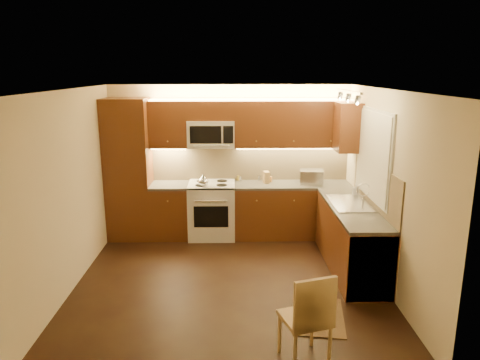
{
  "coord_description": "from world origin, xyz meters",
  "views": [
    {
      "loc": [
        0.05,
        -5.45,
        2.73
      ],
      "look_at": [
        0.15,
        0.55,
        1.25
      ],
      "focal_mm": 33.47,
      "sensor_mm": 36.0,
      "label": 1
    }
  ],
  "objects_px": {
    "microwave": "(211,134)",
    "knife_block": "(266,177)",
    "stove": "(212,210)",
    "sink": "(350,199)",
    "toaster_oven": "(312,177)",
    "dining_chair": "(305,316)",
    "kettle": "(203,180)",
    "soap_bottle": "(356,190)"
  },
  "relations": [
    {
      "from": "stove",
      "to": "soap_bottle",
      "type": "xyz_separation_m",
      "value": [
        2.19,
        -0.69,
        0.53
      ]
    },
    {
      "from": "stove",
      "to": "toaster_oven",
      "type": "height_order",
      "value": "toaster_oven"
    },
    {
      "from": "knife_block",
      "to": "dining_chair",
      "type": "height_order",
      "value": "knife_block"
    },
    {
      "from": "microwave",
      "to": "sink",
      "type": "bearing_deg",
      "value": -32.21
    },
    {
      "from": "stove",
      "to": "dining_chair",
      "type": "bearing_deg",
      "value": -72.92
    },
    {
      "from": "stove",
      "to": "soap_bottle",
      "type": "bearing_deg",
      "value": -17.49
    },
    {
      "from": "microwave",
      "to": "dining_chair",
      "type": "height_order",
      "value": "microwave"
    },
    {
      "from": "knife_block",
      "to": "stove",
      "type": "bearing_deg",
      "value": 174.67
    },
    {
      "from": "stove",
      "to": "kettle",
      "type": "relative_size",
      "value": 4.69
    },
    {
      "from": "stove",
      "to": "dining_chair",
      "type": "relative_size",
      "value": 0.98
    },
    {
      "from": "stove",
      "to": "toaster_oven",
      "type": "xyz_separation_m",
      "value": [
        1.65,
        0.04,
        0.55
      ]
    },
    {
      "from": "soap_bottle",
      "to": "stove",
      "type": "bearing_deg",
      "value": 160.37
    },
    {
      "from": "stove",
      "to": "sink",
      "type": "bearing_deg",
      "value": -29.36
    },
    {
      "from": "kettle",
      "to": "sink",
      "type": "bearing_deg",
      "value": -40.43
    },
    {
      "from": "microwave",
      "to": "knife_block",
      "type": "xyz_separation_m",
      "value": [
        0.91,
        -0.04,
        -0.72
      ]
    },
    {
      "from": "dining_chair",
      "to": "knife_block",
      "type": "bearing_deg",
      "value": 74.61
    },
    {
      "from": "kettle",
      "to": "stove",
      "type": "bearing_deg",
      "value": 39.53
    },
    {
      "from": "stove",
      "to": "soap_bottle",
      "type": "distance_m",
      "value": 2.36
    },
    {
      "from": "sink",
      "to": "soap_bottle",
      "type": "distance_m",
      "value": 0.47
    },
    {
      "from": "knife_block",
      "to": "soap_bottle",
      "type": "bearing_deg",
      "value": -42.46
    },
    {
      "from": "kettle",
      "to": "toaster_oven",
      "type": "relative_size",
      "value": 0.52
    },
    {
      "from": "dining_chair",
      "to": "kettle",
      "type": "bearing_deg",
      "value": 92.65
    },
    {
      "from": "soap_bottle",
      "to": "kettle",
      "type": "bearing_deg",
      "value": 165.58
    },
    {
      "from": "microwave",
      "to": "knife_block",
      "type": "distance_m",
      "value": 1.16
    },
    {
      "from": "kettle",
      "to": "soap_bottle",
      "type": "bearing_deg",
      "value": -28.88
    },
    {
      "from": "sink",
      "to": "toaster_oven",
      "type": "distance_m",
      "value": 1.22
    },
    {
      "from": "stove",
      "to": "microwave",
      "type": "distance_m",
      "value": 1.27
    },
    {
      "from": "stove",
      "to": "toaster_oven",
      "type": "distance_m",
      "value": 1.74
    },
    {
      "from": "toaster_oven",
      "to": "soap_bottle",
      "type": "height_order",
      "value": "toaster_oven"
    },
    {
      "from": "soap_bottle",
      "to": "dining_chair",
      "type": "distance_m",
      "value": 2.94
    },
    {
      "from": "toaster_oven",
      "to": "dining_chair",
      "type": "bearing_deg",
      "value": -93.22
    },
    {
      "from": "sink",
      "to": "kettle",
      "type": "relative_size",
      "value": 4.39
    },
    {
      "from": "sink",
      "to": "knife_block",
      "type": "relative_size",
      "value": 4.43
    },
    {
      "from": "toaster_oven",
      "to": "knife_block",
      "type": "bearing_deg",
      "value": -176.61
    },
    {
      "from": "toaster_oven",
      "to": "dining_chair",
      "type": "relative_size",
      "value": 0.4
    },
    {
      "from": "soap_bottle",
      "to": "microwave",
      "type": "bearing_deg",
      "value": 157.22
    },
    {
      "from": "sink",
      "to": "kettle",
      "type": "xyz_separation_m",
      "value": [
        -2.12,
        0.94,
        0.04
      ]
    },
    {
      "from": "stove",
      "to": "sink",
      "type": "height_order",
      "value": "sink"
    },
    {
      "from": "stove",
      "to": "knife_block",
      "type": "distance_m",
      "value": 1.06
    },
    {
      "from": "sink",
      "to": "dining_chair",
      "type": "relative_size",
      "value": 0.92
    },
    {
      "from": "kettle",
      "to": "dining_chair",
      "type": "xyz_separation_m",
      "value": [
        1.15,
        -3.16,
        -0.55
      ]
    },
    {
      "from": "toaster_oven",
      "to": "microwave",
      "type": "bearing_deg",
      "value": -175.99
    }
  ]
}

